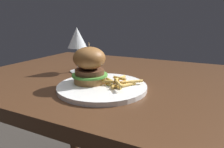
% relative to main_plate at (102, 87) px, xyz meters
% --- Properties ---
extents(dining_table, '(1.29, 0.80, 0.74)m').
position_rel_main_plate_xyz_m(dining_table, '(0.07, 0.16, -0.10)').
color(dining_table, '#472B19').
rests_on(dining_table, ground).
extents(main_plate, '(0.28, 0.28, 0.01)m').
position_rel_main_plate_xyz_m(main_plate, '(0.00, 0.00, 0.00)').
color(main_plate, white).
rests_on(main_plate, dining_table).
extents(burger_sandwich, '(0.12, 0.12, 0.13)m').
position_rel_main_plate_xyz_m(burger_sandwich, '(-0.05, 0.00, 0.07)').
color(burger_sandwich, '#9E6B38').
rests_on(burger_sandwich, main_plate).
extents(fries_pile, '(0.12, 0.11, 0.03)m').
position_rel_main_plate_xyz_m(fries_pile, '(0.05, 0.01, 0.02)').
color(fries_pile, '#E0B251').
rests_on(fries_pile, main_plate).
extents(wine_glass, '(0.08, 0.08, 0.18)m').
position_rel_main_plate_xyz_m(wine_glass, '(-0.19, 0.15, 0.13)').
color(wine_glass, silver).
rests_on(wine_glass, dining_table).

